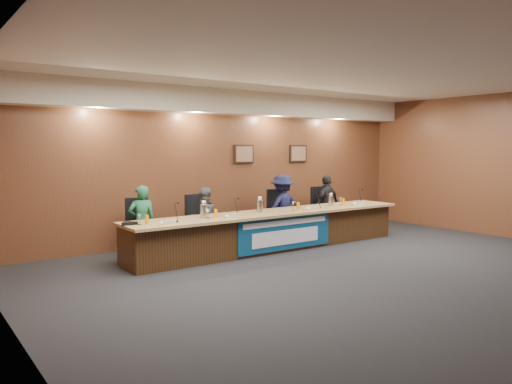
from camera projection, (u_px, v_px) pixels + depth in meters
floor at (366, 274)px, 7.89m from camera, size 10.00×10.00×0.00m
ceiling at (370, 68)px, 7.61m from camera, size 10.00×8.00×0.04m
wall_back at (228, 166)px, 10.97m from camera, size 10.00×0.04×3.20m
wall_left at (17, 188)px, 4.82m from camera, size 0.04×8.00×3.20m
soffit at (234, 103)px, 10.65m from camera, size 10.00×0.50×0.50m
dais_body at (273, 231)px, 9.79m from camera, size 6.00×0.80×0.70m
dais_top at (274, 213)px, 9.72m from camera, size 6.10×0.95×0.05m
banner at (286, 233)px, 9.45m from camera, size 2.20×0.02×0.65m
banner_text_upper at (286, 223)px, 9.43m from camera, size 2.00×0.01×0.10m
banner_text_lower at (286, 237)px, 9.45m from camera, size 1.60×0.01×0.28m
wall_photo_left at (244, 154)px, 11.16m from camera, size 0.52×0.04×0.42m
wall_photo_right at (298, 154)px, 12.09m from camera, size 0.52×0.04×0.42m
panelist_a at (142, 222)px, 8.93m from camera, size 0.54×0.41×1.32m
panelist_b at (204, 219)px, 9.68m from camera, size 0.61×0.48×1.23m
panelist_c at (282, 207)px, 10.82m from camera, size 0.94×0.57×1.41m
panelist_d at (327, 204)px, 11.61m from camera, size 0.84×0.46×1.35m
office_chair_a at (140, 231)px, 9.03m from camera, size 0.56×0.56×0.08m
office_chair_b at (201, 225)px, 9.77m from camera, size 0.57×0.57×0.08m
office_chair_c at (280, 217)px, 10.92m from camera, size 0.59×0.59×0.08m
office_chair_d at (324, 212)px, 11.71m from camera, size 0.48×0.48×0.08m
nameplate_a at (169, 222)px, 8.08m from camera, size 0.24×0.08×0.10m
microphone_a at (175, 222)px, 8.32m from camera, size 0.07×0.07×0.02m
juice_glass_a at (147, 220)px, 8.09m from camera, size 0.06×0.06×0.15m
water_glass_a at (139, 220)px, 8.00m from camera, size 0.08×0.08×0.18m
nameplate_b at (233, 215)px, 8.85m from camera, size 0.24×0.08×0.10m
microphone_b at (235, 216)px, 9.06m from camera, size 0.07×0.07×0.02m
juice_glass_b at (216, 213)px, 8.87m from camera, size 0.06×0.06×0.15m
water_glass_b at (208, 213)px, 8.75m from camera, size 0.08×0.08×0.18m
nameplate_c at (314, 207)px, 10.01m from camera, size 0.24×0.08×0.10m
microphone_c at (317, 208)px, 10.25m from camera, size 0.07×0.07×0.02m
juice_glass_c at (298, 206)px, 10.03m from camera, size 0.06×0.06×0.15m
water_glass_c at (293, 206)px, 9.88m from camera, size 0.08×0.08×0.18m
nameplate_d at (360, 203)px, 10.81m from camera, size 0.24×0.08×0.10m
microphone_d at (359, 204)px, 11.03m from camera, size 0.07×0.07×0.02m
juice_glass_d at (343, 202)px, 10.80m from camera, size 0.06×0.06×0.15m
water_glass_d at (340, 201)px, 10.75m from camera, size 0.08×0.08×0.18m
carafe_left at (204, 211)px, 8.81m from camera, size 0.13×0.13×0.24m
carafe_mid at (260, 206)px, 9.58m from camera, size 0.13×0.13×0.24m
carafe_right at (331, 201)px, 10.65m from camera, size 0.11×0.11×0.22m
speakerphone at (128, 223)px, 8.04m from camera, size 0.32×0.32×0.05m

